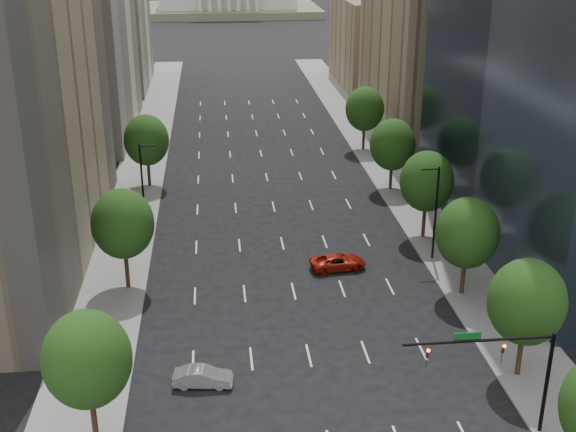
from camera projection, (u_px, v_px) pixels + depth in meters
name	position (u px, v px, depth m)	size (l,w,h in m)	color
sidewalk_left	(121.00, 249.00, 70.29)	(6.00, 200.00, 0.15)	slate
sidewalk_right	(437.00, 236.00, 73.26)	(6.00, 200.00, 0.15)	slate
midrise_cream_left	(74.00, 11.00, 102.56)	(14.00, 30.00, 35.00)	beige
filler_left	(108.00, 38.00, 136.18)	(14.00, 26.00, 18.00)	beige
parking_tan_right	(429.00, 27.00, 105.50)	(14.00, 30.00, 30.00)	#8C7759
filler_right	(377.00, 42.00, 138.57)	(14.00, 26.00, 16.00)	#8C7759
tree_right_1	(527.00, 302.00, 48.85)	(5.20, 5.20, 8.75)	#382316
tree_right_2	(467.00, 233.00, 59.98)	(5.20, 5.20, 8.61)	#382316
tree_right_3	(427.00, 181.00, 70.94)	(5.20, 5.20, 8.89)	#382316
tree_right_4	(393.00, 145.00, 84.02)	(5.20, 5.20, 8.46)	#382316
tree_right_5	(365.00, 109.00, 98.68)	(5.20, 5.20, 8.75)	#382316
tree_left_0	(87.00, 359.00, 42.48)	(5.20, 5.20, 8.75)	#382316
tree_left_1	(123.00, 224.00, 60.86)	(5.20, 5.20, 8.97)	#382316
tree_left_2	(146.00, 140.00, 84.96)	(5.20, 5.20, 8.68)	#382316
streetlight_rn	(435.00, 211.00, 66.67)	(1.70, 0.20, 9.00)	black
streetlight_ln	(143.00, 184.00, 73.32)	(1.70, 0.20, 9.00)	black
traffic_signal	(510.00, 363.00, 43.20)	(9.12, 0.40, 7.38)	black
foothills	(261.00, 10.00, 586.94)	(720.00, 413.00, 263.00)	olive
car_silver	(203.00, 377.00, 49.68)	(1.40, 4.03, 1.33)	#A9A8AE
car_red_far	(338.00, 262.00, 66.31)	(2.32, 5.02, 1.40)	#9B190B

